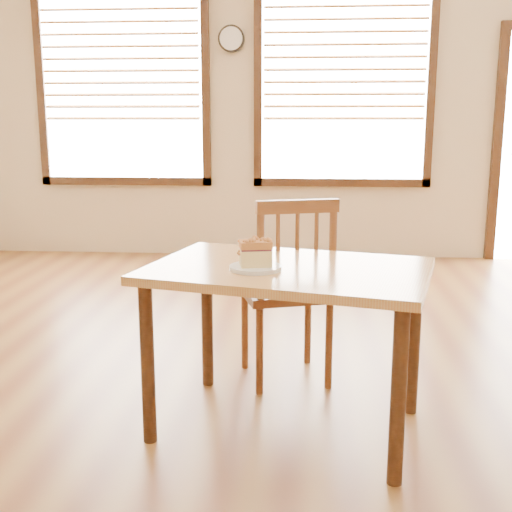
{
  "coord_description": "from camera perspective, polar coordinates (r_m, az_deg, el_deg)",
  "views": [
    {
      "loc": [
        -0.07,
        -2.54,
        1.37
      ],
      "look_at": [
        -0.27,
        0.14,
        0.8
      ],
      "focal_mm": 45.0,
      "sensor_mm": 36.0,
      "label": 1
    }
  ],
  "objects": [
    {
      "name": "cafe_table_main",
      "position": [
        2.81,
        2.85,
        -2.91
      ],
      "size": [
        1.35,
        1.06,
        0.75
      ],
      "rotation": [
        0.0,
        0.0,
        -0.25
      ],
      "color": "#B58A46",
      "rests_on": "ground"
    },
    {
      "name": "window_left",
      "position": [
        6.77,
        -11.81,
        15.43
      ],
      "size": [
        1.76,
        0.1,
        1.96
      ],
      "color": "white",
      "rests_on": "room_shell"
    },
    {
      "name": "cafe_chair_main",
      "position": [
        3.36,
        2.86,
        -2.94
      ],
      "size": [
        0.57,
        0.57,
        1.01
      ],
      "rotation": [
        0.0,
        0.0,
        3.44
      ],
      "color": "brown",
      "rests_on": "ground"
    },
    {
      "name": "plate",
      "position": [
        2.72,
        -0.05,
        -1.06
      ],
      "size": [
        0.22,
        0.22,
        0.02
      ],
      "color": "white",
      "rests_on": "cafe_table_main"
    },
    {
      "name": "wall_clock",
      "position": [
        6.58,
        -2.21,
        18.75
      ],
      "size": [
        0.26,
        0.05,
        0.26
      ],
      "color": "black",
      "rests_on": "room_shell"
    },
    {
      "name": "window_right",
      "position": [
        6.53,
        7.84,
        15.7
      ],
      "size": [
        1.76,
        0.1,
        1.96
      ],
      "color": "white",
      "rests_on": "room_shell"
    },
    {
      "name": "ground",
      "position": [
        2.88,
        5.39,
        -16.49
      ],
      "size": [
        8.0,
        8.0,
        0.0
      ],
      "primitive_type": "plane",
      "color": "brown"
    },
    {
      "name": "cake_slice",
      "position": [
        2.71,
        -0.07,
        0.34
      ],
      "size": [
        0.16,
        0.12,
        0.12
      ],
      "rotation": [
        0.0,
        0.0,
        0.21
      ],
      "color": "#F0CA88",
      "rests_on": "plate"
    }
  ]
}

